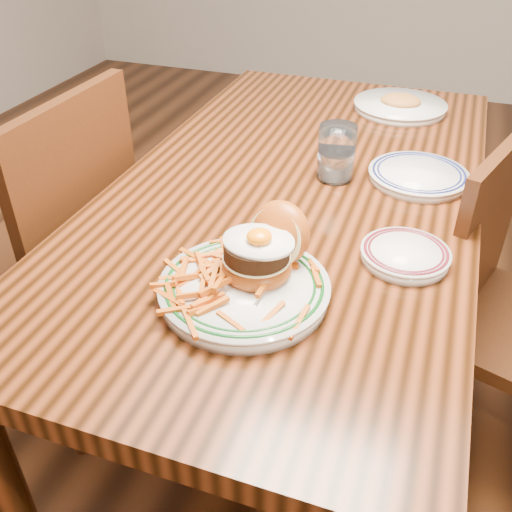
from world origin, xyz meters
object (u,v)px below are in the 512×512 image
(table, at_px, (296,214))
(side_plate, at_px, (405,254))
(main_plate, at_px, (250,274))
(chair_left, at_px, (54,257))

(table, relative_size, side_plate, 9.24)
(table, xyz_separation_m, side_plate, (0.29, -0.24, 0.10))
(side_plate, bearing_deg, main_plate, -161.87)
(table, bearing_deg, chair_left, -162.27)
(table, xyz_separation_m, chair_left, (-0.61, -0.20, -0.14))
(chair_left, xyz_separation_m, side_plate, (0.90, -0.05, 0.25))
(table, bearing_deg, main_plate, -85.41)
(chair_left, relative_size, main_plate, 2.98)
(table, height_order, main_plate, main_plate)
(table, xyz_separation_m, main_plate, (0.03, -0.43, 0.13))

